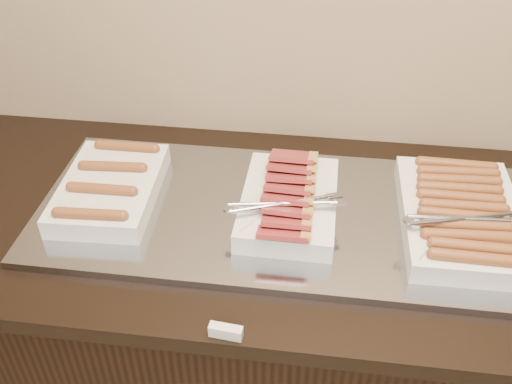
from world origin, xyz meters
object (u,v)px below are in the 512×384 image
at_px(counter, 277,337).
at_px(dish_left, 110,187).
at_px(dish_center, 288,201).
at_px(warming_tray, 292,215).
at_px(dish_right, 461,215).

distance_m(counter, dish_left, 0.65).
height_order(counter, dish_left, dish_left).
bearing_deg(dish_center, dish_left, 179.94).
bearing_deg(dish_left, counter, -2.52).
relative_size(counter, dish_center, 6.01).
distance_m(warming_tray, dish_center, 0.05).
distance_m(warming_tray, dish_right, 0.38).
relative_size(dish_left, dish_center, 0.99).
bearing_deg(counter, warming_tray, 0.00).
height_order(warming_tray, dish_right, dish_right).
height_order(dish_left, dish_right, dish_right).
xyz_separation_m(dish_left, dish_center, (0.43, -0.00, 0.01)).
bearing_deg(dish_right, warming_tray, 178.68).
xyz_separation_m(warming_tray, dish_right, (0.38, -0.00, 0.04)).
height_order(warming_tray, dish_left, dish_left).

